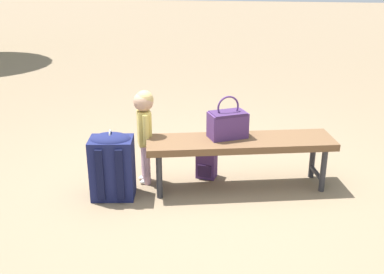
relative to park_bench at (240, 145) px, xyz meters
The scene contains 6 objects.
ground_plane 0.53m from the park_bench, 25.02° to the left, with size 40.00×40.00×0.00m, color #7F6B51.
park_bench is the anchor object (origin of this frame).
handbag 0.22m from the park_bench, 16.04° to the right, with size 0.37×0.31×0.37m.
child_standing 0.85m from the park_bench, ahead, with size 0.17×0.22×0.85m.
backpack_large 1.09m from the park_bench, 17.51° to the left, with size 0.39×0.35×0.60m.
backpack_small 0.42m from the park_bench, 26.69° to the right, with size 0.19×0.17×0.29m.
Camera 1 is at (-0.46, 3.58, 1.88)m, focal length 43.72 mm.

